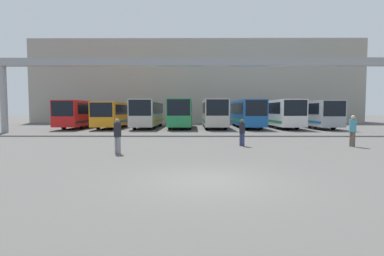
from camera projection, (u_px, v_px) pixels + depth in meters
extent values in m
plane|color=#514F4C|center=(208.00, 181.00, 9.10)|extent=(200.00, 200.00, 0.00)
cube|color=gray|center=(196.00, 84.00, 54.03)|extent=(54.42, 12.00, 13.54)
cylinder|color=gray|center=(4.00, 100.00, 27.78)|extent=(0.60, 0.60, 6.16)
cube|color=gray|center=(198.00, 62.00, 27.45)|extent=(36.83, 0.80, 0.70)
cube|color=red|center=(84.00, 113.00, 36.31)|extent=(2.46, 12.19, 2.79)
cube|color=black|center=(62.00, 109.00, 30.21)|extent=(2.26, 0.06, 1.56)
cube|color=black|center=(84.00, 109.00, 36.28)|extent=(2.49, 10.36, 1.17)
cube|color=black|center=(85.00, 120.00, 36.36)|extent=(2.49, 11.58, 0.24)
cylinder|color=black|center=(64.00, 125.00, 32.99)|extent=(0.28, 0.91, 0.91)
cylinder|color=black|center=(83.00, 125.00, 32.98)|extent=(0.28, 0.91, 0.91)
cylinder|color=black|center=(86.00, 122.00, 39.80)|extent=(0.28, 0.91, 0.91)
cylinder|color=black|center=(102.00, 122.00, 39.79)|extent=(0.28, 0.91, 0.91)
cube|color=orange|center=(115.00, 114.00, 35.74)|extent=(2.50, 11.09, 2.62)
cube|color=black|center=(101.00, 110.00, 30.20)|extent=(2.30, 0.06, 1.47)
cube|color=black|center=(115.00, 110.00, 35.71)|extent=(2.53, 9.43, 1.10)
cube|color=#1966B2|center=(116.00, 121.00, 35.79)|extent=(2.53, 10.54, 0.24)
cylinder|color=black|center=(98.00, 125.00, 32.72)|extent=(0.28, 0.93, 0.93)
cylinder|color=black|center=(118.00, 125.00, 32.71)|extent=(0.28, 0.93, 0.93)
cylinder|color=black|center=(113.00, 123.00, 38.92)|extent=(0.28, 0.93, 0.93)
cylinder|color=black|center=(130.00, 123.00, 38.91)|extent=(0.28, 0.93, 0.93)
cube|color=beige|center=(149.00, 113.00, 35.97)|extent=(2.48, 11.61, 2.91)
cube|color=black|center=(140.00, 108.00, 30.16)|extent=(2.28, 0.06, 1.63)
cube|color=black|center=(148.00, 108.00, 35.93)|extent=(2.51, 9.87, 1.22)
cube|color=orange|center=(149.00, 120.00, 36.02)|extent=(2.51, 11.03, 0.24)
cylinder|color=black|center=(134.00, 124.00, 32.81)|extent=(0.28, 1.09, 1.09)
cylinder|color=black|center=(154.00, 124.00, 32.79)|extent=(0.28, 1.09, 1.09)
cylinder|color=black|center=(144.00, 122.00, 39.29)|extent=(0.28, 1.09, 1.09)
cylinder|color=black|center=(161.00, 122.00, 39.28)|extent=(0.28, 1.09, 1.09)
cube|color=#268C4C|center=(181.00, 112.00, 35.17)|extent=(2.54, 10.08, 2.95)
cube|color=black|center=(179.00, 107.00, 30.13)|extent=(2.34, 0.06, 1.65)
cube|color=black|center=(181.00, 108.00, 35.14)|extent=(2.57, 8.57, 1.24)
cube|color=red|center=(181.00, 120.00, 35.23)|extent=(2.57, 9.57, 0.24)
cylinder|color=black|center=(169.00, 125.00, 32.45)|extent=(0.28, 1.01, 1.01)
cylinder|color=black|center=(190.00, 125.00, 32.43)|extent=(0.28, 1.01, 1.01)
cylinder|color=black|center=(173.00, 123.00, 38.08)|extent=(0.28, 1.01, 1.01)
cylinder|color=black|center=(191.00, 123.00, 38.06)|extent=(0.28, 1.01, 1.01)
cube|color=beige|center=(214.00, 112.00, 35.15)|extent=(2.46, 10.08, 2.94)
cube|color=black|center=(218.00, 108.00, 30.11)|extent=(2.26, 0.06, 1.65)
cube|color=black|center=(214.00, 108.00, 35.11)|extent=(2.49, 8.56, 1.23)
cube|color=#268C4C|center=(214.00, 120.00, 35.21)|extent=(2.49, 9.57, 0.24)
cylinder|color=black|center=(206.00, 125.00, 32.42)|extent=(0.28, 0.93, 0.93)
cylinder|color=black|center=(226.00, 125.00, 32.41)|extent=(0.28, 0.93, 0.93)
cylinder|color=black|center=(204.00, 123.00, 38.05)|extent=(0.28, 0.93, 0.93)
cylinder|color=black|center=(221.00, 123.00, 38.04)|extent=(0.28, 0.93, 0.93)
cube|color=#1959A5|center=(246.00, 113.00, 36.00)|extent=(2.41, 11.83, 2.87)
cube|color=black|center=(257.00, 108.00, 30.08)|extent=(2.22, 0.06, 1.61)
cube|color=black|center=(246.00, 108.00, 35.96)|extent=(2.44, 10.05, 1.21)
cube|color=#268C4C|center=(246.00, 120.00, 36.05)|extent=(2.44, 11.23, 0.24)
cylinder|color=black|center=(242.00, 125.00, 32.78)|extent=(0.28, 0.95, 0.95)
cylinder|color=black|center=(261.00, 125.00, 32.77)|extent=(0.28, 0.95, 0.95)
cylinder|color=black|center=(234.00, 122.00, 39.39)|extent=(0.28, 0.95, 0.95)
cylinder|color=black|center=(250.00, 122.00, 39.38)|extent=(0.28, 0.95, 0.95)
cube|color=silver|center=(278.00, 113.00, 36.30)|extent=(2.55, 12.48, 2.89)
cube|color=black|center=(296.00, 108.00, 30.06)|extent=(2.35, 0.06, 1.62)
cube|color=black|center=(278.00, 108.00, 36.26)|extent=(2.58, 10.61, 1.21)
cube|color=#268C4C|center=(278.00, 120.00, 36.35)|extent=(2.58, 11.85, 0.24)
cylinder|color=black|center=(277.00, 125.00, 32.90)|extent=(0.28, 0.93, 0.93)
cylinder|color=black|center=(297.00, 125.00, 32.88)|extent=(0.28, 0.93, 0.93)
cylinder|color=black|center=(262.00, 122.00, 39.87)|extent=(0.28, 0.93, 0.93)
cylinder|color=black|center=(279.00, 122.00, 39.86)|extent=(0.28, 0.93, 0.93)
cube|color=#999EA5|center=(312.00, 113.00, 35.67)|extent=(2.45, 11.27, 2.79)
cube|color=black|center=(335.00, 109.00, 30.03)|extent=(2.26, 0.06, 1.56)
cube|color=black|center=(313.00, 109.00, 35.64)|extent=(2.48, 9.58, 1.17)
cube|color=#1966B2|center=(312.00, 121.00, 35.72)|extent=(2.48, 10.70, 0.24)
cylinder|color=black|center=(314.00, 125.00, 32.60)|extent=(0.28, 0.99, 0.99)
cylinder|color=black|center=(333.00, 125.00, 32.59)|extent=(0.28, 0.99, 0.99)
cylinder|color=black|center=(294.00, 122.00, 38.90)|extent=(0.28, 0.99, 0.99)
cylinder|color=black|center=(311.00, 122.00, 38.89)|extent=(0.28, 0.99, 0.99)
cylinder|color=gray|center=(117.00, 145.00, 14.80)|extent=(0.19, 0.19, 0.82)
cylinder|color=gray|center=(119.00, 145.00, 14.71)|extent=(0.19, 0.19, 0.82)
cylinder|color=black|center=(118.00, 130.00, 14.71)|extent=(0.36, 0.36, 0.68)
sphere|color=#8C6647|center=(117.00, 121.00, 14.68)|extent=(0.22, 0.22, 0.22)
cylinder|color=navy|center=(243.00, 140.00, 17.77)|extent=(0.17, 0.17, 0.76)
cylinder|color=navy|center=(241.00, 140.00, 17.87)|extent=(0.17, 0.17, 0.76)
cylinder|color=black|center=(242.00, 128.00, 17.77)|extent=(0.33, 0.33, 0.63)
sphere|color=brown|center=(242.00, 121.00, 17.75)|extent=(0.21, 0.21, 0.21)
cylinder|color=brown|center=(351.00, 139.00, 17.56)|extent=(0.20, 0.20, 0.87)
cylinder|color=brown|center=(353.00, 139.00, 17.39)|extent=(0.20, 0.20, 0.87)
cylinder|color=teal|center=(353.00, 126.00, 17.43)|extent=(0.38, 0.38, 0.73)
sphere|color=tan|center=(353.00, 117.00, 17.40)|extent=(0.24, 0.24, 0.24)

